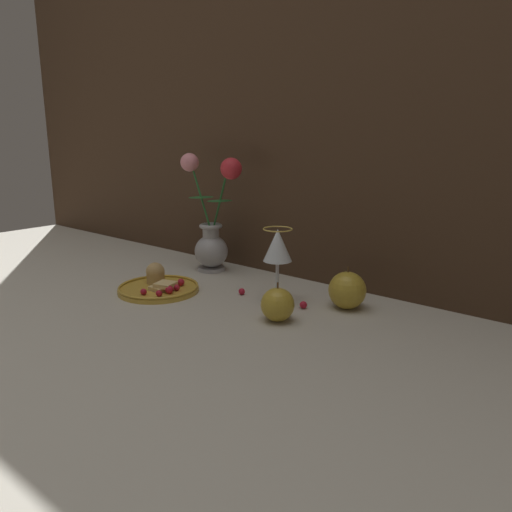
{
  "coord_description": "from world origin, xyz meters",
  "views": [
    {
      "loc": [
        0.77,
        -0.81,
        0.37
      ],
      "look_at": [
        0.06,
        0.03,
        0.1
      ],
      "focal_mm": 35.0,
      "sensor_mm": 36.0,
      "label": 1
    }
  ],
  "objects_px": {
    "apple_beside_vase": "(347,290)",
    "apple_near_glass": "(278,305)",
    "plate_with_pastries": "(158,285)",
    "wine_glass": "(278,249)",
    "vase": "(212,229)"
  },
  "relations": [
    {
      "from": "plate_with_pastries",
      "to": "apple_beside_vase",
      "type": "bearing_deg",
      "value": 24.03
    },
    {
      "from": "vase",
      "to": "wine_glass",
      "type": "height_order",
      "value": "vase"
    },
    {
      "from": "wine_glass",
      "to": "apple_near_glass",
      "type": "xyz_separation_m",
      "value": [
        0.08,
        -0.1,
        -0.09
      ]
    },
    {
      "from": "plate_with_pastries",
      "to": "apple_near_glass",
      "type": "relative_size",
      "value": 2.39
    },
    {
      "from": "apple_beside_vase",
      "to": "vase",
      "type": "bearing_deg",
      "value": 175.65
    },
    {
      "from": "vase",
      "to": "plate_with_pastries",
      "type": "height_order",
      "value": "vase"
    },
    {
      "from": "vase",
      "to": "apple_near_glass",
      "type": "relative_size",
      "value": 3.94
    },
    {
      "from": "vase",
      "to": "plate_with_pastries",
      "type": "xyz_separation_m",
      "value": [
        0.03,
        -0.22,
        -0.1
      ]
    },
    {
      "from": "vase",
      "to": "plate_with_pastries",
      "type": "distance_m",
      "value": 0.24
    },
    {
      "from": "vase",
      "to": "apple_beside_vase",
      "type": "relative_size",
      "value": 3.41
    },
    {
      "from": "plate_with_pastries",
      "to": "apple_beside_vase",
      "type": "distance_m",
      "value": 0.45
    },
    {
      "from": "apple_beside_vase",
      "to": "apple_near_glass",
      "type": "distance_m",
      "value": 0.17
    },
    {
      "from": "vase",
      "to": "apple_beside_vase",
      "type": "distance_m",
      "value": 0.45
    },
    {
      "from": "plate_with_pastries",
      "to": "wine_glass",
      "type": "height_order",
      "value": "wine_glass"
    },
    {
      "from": "plate_with_pastries",
      "to": "wine_glass",
      "type": "bearing_deg",
      "value": 25.73
    }
  ]
}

